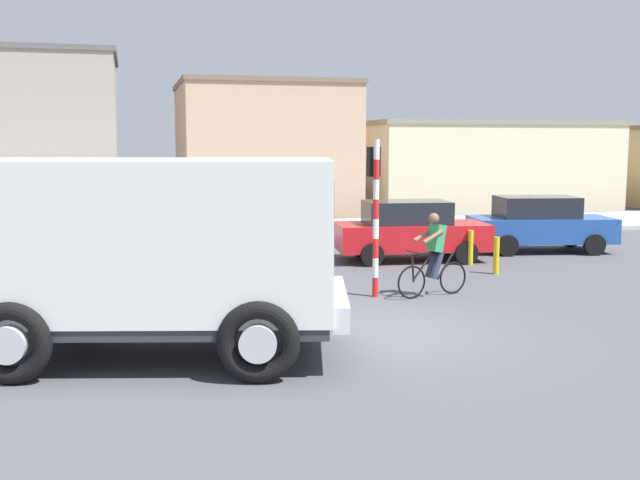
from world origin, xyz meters
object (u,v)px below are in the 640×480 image
(car_red_near, at_px, (410,230))
(bollard_near, at_px, (496,256))
(truck_foreground, at_px, (154,244))
(cyclist, at_px, (434,255))
(bollard_far, at_px, (470,248))
(traffic_light_pole, at_px, (375,196))
(car_white_mid, at_px, (539,224))

(car_red_near, bearing_deg, bollard_near, -63.35)
(truck_foreground, distance_m, cyclist, 6.46)
(truck_foreground, height_order, bollard_far, truck_foreground)
(traffic_light_pole, height_order, bollard_near, traffic_light_pole)
(truck_foreground, height_order, traffic_light_pole, traffic_light_pole)
(car_white_mid, distance_m, bollard_far, 3.44)
(traffic_light_pole, bearing_deg, car_red_near, 60.10)
(cyclist, height_order, bollard_far, cyclist)
(truck_foreground, bearing_deg, traffic_light_pole, 36.75)
(cyclist, height_order, bollard_near, cyclist)
(bollard_far, bearing_deg, car_white_mid, 29.65)
(truck_foreground, xyz_separation_m, car_white_mid, (11.12, 8.15, -0.85))
(car_red_near, height_order, bollard_far, car_red_near)
(traffic_light_pole, distance_m, bollard_near, 4.34)
(cyclist, bearing_deg, bollard_near, 39.38)
(traffic_light_pole, relative_size, bollard_near, 3.56)
(traffic_light_pole, distance_m, bollard_far, 5.06)
(truck_foreground, bearing_deg, cyclist, 28.08)
(car_white_mid, xyz_separation_m, bollard_near, (-2.98, -3.09, -0.37))
(cyclist, height_order, car_red_near, cyclist)
(car_red_near, height_order, bollard_near, car_red_near)
(car_white_mid, relative_size, bollard_far, 4.72)
(traffic_light_pole, distance_m, car_white_mid, 8.28)
(cyclist, bearing_deg, bollard_far, 54.13)
(traffic_light_pole, height_order, bollard_far, traffic_light_pole)
(truck_foreground, xyz_separation_m, traffic_light_pole, (4.49, 3.35, 0.40))
(car_red_near, height_order, car_white_mid, same)
(truck_foreground, bearing_deg, bollard_near, 31.85)
(car_white_mid, bearing_deg, bollard_far, -150.35)
(car_white_mid, bearing_deg, traffic_light_pole, -144.08)
(cyclist, xyz_separation_m, bollard_far, (2.49, 3.44, -0.41))
(car_white_mid, relative_size, bollard_near, 4.72)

